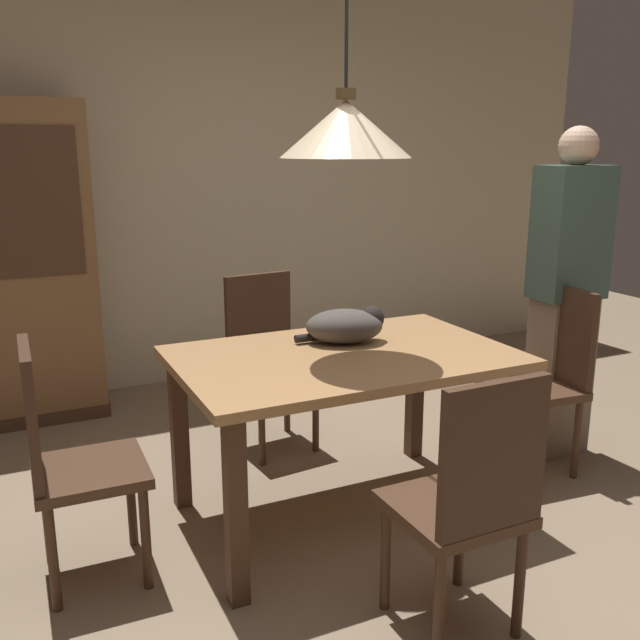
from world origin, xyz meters
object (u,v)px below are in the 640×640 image
Objects in this scene: dining_table at (344,376)px; chair_left_side at (66,455)px; chair_right_side at (547,371)px; cat_sleeping at (347,325)px; pendant_lamp at (346,128)px; person_standing at (566,295)px; chair_far_back at (267,353)px; chair_near_front at (470,497)px.

dining_table is 1.51× the size of chair_left_side.
chair_right_side is 1.10m from cat_sleeping.
cat_sleeping is (0.09, 0.14, 0.18)m from dining_table.
pendant_lamp is 0.77× the size of person_standing.
cat_sleeping is 0.31× the size of pendant_lamp.
chair_far_back is 1.44m from chair_right_side.
chair_near_front is at bearing -37.94° from chair_left_side.
cat_sleeping is 0.85m from pendant_lamp.
cat_sleeping is at bearing 6.64° from chair_left_side.
pendant_lamp reaches higher than chair_right_side.
dining_table is 1.14m from chair_left_side.
chair_right_side is at bearing -37.91° from chair_far_back.
chair_far_back is at bearing 38.03° from chair_left_side.
chair_left_side reaches higher than dining_table.
chair_far_back is at bearing 150.97° from person_standing.
dining_table is at bearing -174.61° from person_standing.
chair_near_front is (0.01, -1.76, 0.00)m from chair_far_back.
dining_table is at bearing 90.04° from chair_near_front.
chair_right_side is (1.13, -0.01, -0.14)m from dining_table.
pendant_lamp is (1.13, -0.00, 1.15)m from chair_left_side.
dining_table is 0.89m from chair_near_front.
dining_table is 1.01m from pendant_lamp.
person_standing reaches higher than chair_far_back.
pendant_lamp is at bearing 179.65° from chair_right_side.
chair_far_back is 2.29× the size of cat_sleeping.
chair_far_back is 1.00× the size of chair_right_side.
chair_left_side is at bearing -177.10° from person_standing.
chair_near_front is (1.13, -0.88, 0.00)m from chair_left_side.
chair_right_side is (1.13, 0.87, 0.00)m from chair_near_front.
chair_near_front and chair_right_side have the same top height.
person_standing is at bearing 2.90° from chair_left_side.
person_standing reaches higher than chair_left_side.
person_standing is (1.35, 0.13, 0.21)m from dining_table.
cat_sleeping is (0.09, 1.02, 0.32)m from chair_near_front.
chair_near_front is 1.45m from pendant_lamp.
dining_table is 0.83× the size of person_standing.
person_standing is at bearing 36.78° from chair_near_front.
chair_left_side is 0.55× the size of person_standing.
cat_sleeping is 1.26m from person_standing.
chair_left_side is 1.00× the size of chair_far_back.
chair_right_side is at bearing 37.71° from chair_near_front.
chair_right_side is at bearing -148.37° from person_standing.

